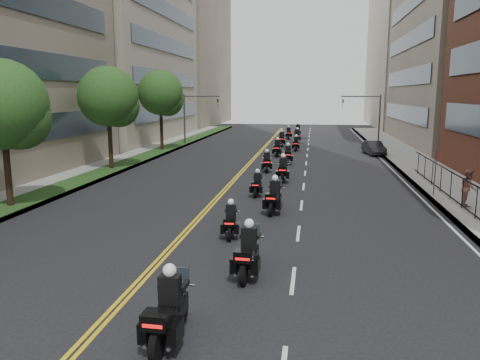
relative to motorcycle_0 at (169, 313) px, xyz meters
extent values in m
cube|color=gray|center=(11.49, 24.12, -0.66)|extent=(4.00, 90.00, 0.15)
cube|color=gray|center=(-12.51, 24.12, -0.66)|extent=(4.00, 90.00, 0.15)
cube|color=#173A15|center=(-11.71, 24.12, -0.57)|extent=(2.00, 90.00, 0.04)
cube|color=#333F4C|center=(13.44, 47.12, 2.76)|extent=(0.12, 24.08, 1.80)
cube|color=#333F4C|center=(13.44, 47.12, 6.76)|extent=(0.12, 24.08, 1.80)
cube|color=#333F4C|center=(13.44, 47.12, 10.76)|extent=(0.12, 24.08, 1.80)
cube|color=#333F4C|center=(13.44, 47.12, 14.76)|extent=(0.12, 24.08, 1.80)
cube|color=#A29882|center=(20.99, 77.12, 12.26)|extent=(15.00, 28.00, 26.00)
cube|color=#333F4C|center=(-14.46, 16.12, 2.76)|extent=(0.12, 25.80, 1.80)
cube|color=#333F4C|center=(-14.46, 16.12, 6.76)|extent=(0.12, 25.80, 1.80)
cube|color=#333F4C|center=(-14.46, 47.12, 2.76)|extent=(0.12, 24.08, 1.80)
cube|color=#333F4C|center=(-14.46, 47.12, 6.76)|extent=(0.12, 24.08, 1.80)
cube|color=#333F4C|center=(-14.46, 47.12, 10.76)|extent=(0.12, 24.08, 1.80)
cube|color=#333F4C|center=(-14.46, 47.12, 14.76)|extent=(0.12, 24.08, 1.80)
cube|color=#766C56|center=(-22.51, 77.12, 12.26)|extent=(16.00, 28.00, 26.00)
cylinder|color=#311D15|center=(-11.71, 11.12, 1.68)|extent=(0.32, 0.32, 4.83)
sphere|color=#1A501A|center=(-11.71, 11.12, 4.44)|extent=(4.40, 4.40, 4.40)
sphere|color=#1A501A|center=(-11.11, 11.52, 3.75)|extent=(3.08, 3.08, 3.08)
cylinder|color=#311D15|center=(-11.71, 23.12, 1.82)|extent=(0.32, 0.32, 5.11)
sphere|color=#1A501A|center=(-11.71, 23.12, 4.74)|extent=(4.40, 4.40, 4.40)
sphere|color=#1A501A|center=(-11.11, 23.52, 4.01)|extent=(3.08, 3.08, 3.08)
cylinder|color=#311D15|center=(-11.71, 35.12, 1.96)|extent=(0.32, 0.32, 5.39)
sphere|color=#1A501A|center=(-11.71, 35.12, 5.04)|extent=(4.40, 4.40, 4.40)
sphere|color=#1A501A|center=(-11.11, 35.52, 4.27)|extent=(3.08, 3.08, 3.08)
cylinder|color=#3F3F44|center=(9.99, 41.12, 2.06)|extent=(0.18, 0.18, 5.60)
cylinder|color=#3F3F44|center=(7.99, 41.12, 4.66)|extent=(4.00, 0.14, 0.14)
imported|color=black|center=(6.19, 41.12, 3.86)|extent=(0.16, 0.20, 1.00)
cylinder|color=#3F3F44|center=(-11.01, 41.12, 2.06)|extent=(0.18, 0.18, 5.60)
cylinder|color=#3F3F44|center=(-9.01, 41.12, 4.66)|extent=(4.00, 0.14, 0.14)
imported|color=black|center=(-7.21, 41.12, 3.86)|extent=(0.16, 0.20, 1.00)
cylinder|color=black|center=(-0.02, -0.79, -0.36)|extent=(0.17, 0.75, 0.75)
cylinder|color=black|center=(0.02, 0.97, -0.36)|extent=(0.17, 0.75, 0.75)
cube|color=black|center=(0.00, 0.09, -0.05)|extent=(0.50, 1.50, 0.44)
cube|color=silver|center=(0.00, 0.15, -0.30)|extent=(0.43, 0.62, 0.33)
cube|color=black|center=(-0.02, -0.79, 0.21)|extent=(0.59, 0.48, 0.35)
cube|color=red|center=(-0.02, -1.02, 0.19)|extent=(0.44, 0.04, 0.08)
cube|color=black|center=(0.00, 0.15, 0.50)|extent=(0.49, 0.32, 0.68)
sphere|color=white|center=(0.00, 0.16, 0.97)|extent=(0.32, 0.32, 0.32)
cylinder|color=black|center=(1.23, 3.50, -0.37)|extent=(0.18, 0.74, 0.74)
cylinder|color=black|center=(1.29, 5.23, -0.37)|extent=(0.18, 0.74, 0.74)
cube|color=black|center=(1.26, 4.36, -0.06)|extent=(0.51, 1.48, 0.43)
cube|color=silver|center=(1.27, 4.42, -0.31)|extent=(0.43, 0.61, 0.33)
cube|color=black|center=(1.23, 3.50, 0.20)|extent=(0.58, 0.47, 0.35)
cube|color=red|center=(1.23, 3.27, 0.18)|extent=(0.43, 0.05, 0.08)
cube|color=black|center=(1.27, 4.42, 0.48)|extent=(0.49, 0.32, 0.67)
sphere|color=white|center=(1.27, 4.43, 0.94)|extent=(0.31, 0.31, 0.31)
cylinder|color=black|center=(0.06, 7.66, -0.43)|extent=(0.19, 0.63, 0.62)
cylinder|color=black|center=(-0.10, 9.10, -0.43)|extent=(0.19, 0.63, 0.62)
cube|color=black|center=(-0.02, 8.38, -0.17)|extent=(0.51, 1.26, 0.36)
cube|color=silver|center=(-0.02, 8.43, -0.38)|extent=(0.40, 0.53, 0.27)
cube|color=black|center=(0.06, 7.66, 0.04)|extent=(0.51, 0.43, 0.29)
cube|color=red|center=(0.08, 7.47, 0.03)|extent=(0.36, 0.07, 0.06)
cube|color=black|center=(-0.02, 8.43, 0.28)|extent=(0.42, 0.29, 0.56)
sphere|color=white|center=(-0.02, 8.43, 0.66)|extent=(0.26, 0.26, 0.26)
cylinder|color=black|center=(1.34, 11.64, -0.37)|extent=(0.21, 0.75, 0.74)
cylinder|color=black|center=(1.49, 13.37, -0.37)|extent=(0.21, 0.75, 0.74)
cube|color=black|center=(1.42, 12.51, -0.06)|extent=(0.58, 1.50, 0.43)
cube|color=silver|center=(1.42, 12.56, -0.31)|extent=(0.46, 0.63, 0.33)
cube|color=black|center=(1.34, 11.64, 0.20)|extent=(0.60, 0.50, 0.35)
cube|color=red|center=(1.32, 11.41, 0.18)|extent=(0.44, 0.07, 0.08)
cube|color=black|center=(1.42, 12.56, 0.48)|extent=(0.50, 0.34, 0.67)
sphere|color=white|center=(1.42, 12.57, 0.94)|extent=(0.32, 0.32, 0.32)
cylinder|color=black|center=(0.13, 15.45, -0.43)|extent=(0.13, 0.61, 0.61)
cylinder|color=black|center=(0.15, 16.89, -0.43)|extent=(0.13, 0.61, 0.61)
cube|color=black|center=(0.14, 16.17, -0.18)|extent=(0.39, 1.22, 0.36)
cube|color=silver|center=(0.14, 16.21, -0.38)|extent=(0.35, 0.50, 0.27)
cube|color=black|center=(0.13, 15.45, 0.04)|extent=(0.47, 0.38, 0.29)
cube|color=red|center=(0.13, 15.26, 0.02)|extent=(0.36, 0.03, 0.06)
cube|color=black|center=(0.14, 16.21, 0.27)|extent=(0.40, 0.26, 0.56)
sphere|color=white|center=(0.14, 16.22, 0.65)|extent=(0.26, 0.26, 0.26)
cylinder|color=black|center=(1.31, 19.82, -0.36)|extent=(0.17, 0.75, 0.74)
cylinder|color=black|center=(1.28, 21.57, -0.36)|extent=(0.17, 0.75, 0.74)
cube|color=black|center=(1.30, 20.69, -0.06)|extent=(0.49, 1.48, 0.44)
cube|color=silver|center=(1.29, 20.75, -0.31)|extent=(0.43, 0.61, 0.33)
cube|color=black|center=(1.31, 19.82, 0.21)|extent=(0.58, 0.47, 0.35)
cube|color=red|center=(1.32, 19.59, 0.18)|extent=(0.44, 0.04, 0.08)
cube|color=black|center=(1.29, 20.75, 0.49)|extent=(0.49, 0.31, 0.68)
sphere|color=white|center=(1.29, 20.76, 0.95)|extent=(0.32, 0.32, 0.32)
cylinder|color=black|center=(-0.06, 23.66, -0.40)|extent=(0.21, 0.69, 0.68)
cylinder|color=black|center=(-0.23, 25.25, -0.40)|extent=(0.21, 0.69, 0.68)
cube|color=black|center=(-0.14, 24.45, -0.12)|extent=(0.56, 1.38, 0.40)
cube|color=silver|center=(-0.15, 24.50, -0.35)|extent=(0.43, 0.58, 0.30)
cube|color=black|center=(-0.06, 23.66, 0.12)|extent=(0.56, 0.47, 0.32)
cube|color=red|center=(-0.04, 23.46, 0.10)|extent=(0.40, 0.07, 0.07)
cube|color=black|center=(-0.15, 24.50, 0.38)|extent=(0.46, 0.32, 0.62)
sphere|color=white|center=(-0.15, 24.51, 0.80)|extent=(0.29, 0.29, 0.29)
cylinder|color=black|center=(1.23, 27.80, -0.39)|extent=(0.18, 0.71, 0.70)
cylinder|color=black|center=(1.13, 29.45, -0.39)|extent=(0.18, 0.71, 0.70)
cube|color=black|center=(1.18, 28.63, -0.10)|extent=(0.51, 1.41, 0.41)
cube|color=silver|center=(1.18, 28.68, -0.33)|extent=(0.42, 0.59, 0.31)
cube|color=black|center=(1.23, 27.80, 0.15)|extent=(0.56, 0.46, 0.33)
cube|color=red|center=(1.24, 27.59, 0.13)|extent=(0.41, 0.06, 0.07)
cube|color=black|center=(1.18, 28.68, 0.42)|extent=(0.47, 0.31, 0.64)
sphere|color=white|center=(1.18, 28.69, 0.85)|extent=(0.30, 0.30, 0.30)
cylinder|color=black|center=(-0.03, 32.28, -0.38)|extent=(0.15, 0.71, 0.71)
cylinder|color=black|center=(-0.02, 33.96, -0.38)|extent=(0.15, 0.71, 0.71)
cube|color=black|center=(-0.02, 33.12, -0.08)|extent=(0.45, 1.42, 0.42)
cube|color=silver|center=(-0.02, 33.17, -0.33)|extent=(0.40, 0.58, 0.31)
cube|color=black|center=(-0.03, 32.28, 0.17)|extent=(0.55, 0.44, 0.34)
cube|color=red|center=(-0.03, 32.06, 0.15)|extent=(0.42, 0.03, 0.07)
cube|color=black|center=(-0.02, 33.17, 0.44)|extent=(0.46, 0.30, 0.65)
sphere|color=white|center=(-0.02, 33.19, 0.88)|extent=(0.30, 0.30, 0.30)
cylinder|color=black|center=(1.50, 36.85, -0.40)|extent=(0.15, 0.67, 0.67)
cylinder|color=black|center=(1.54, 38.41, -0.40)|extent=(0.15, 0.67, 0.67)
cube|color=black|center=(1.52, 37.63, -0.13)|extent=(0.45, 1.33, 0.39)
cube|color=silver|center=(1.52, 37.68, -0.35)|extent=(0.39, 0.55, 0.29)
cube|color=black|center=(1.50, 36.85, 0.11)|extent=(0.52, 0.42, 0.31)
cube|color=red|center=(1.50, 36.64, 0.09)|extent=(0.39, 0.04, 0.07)
cube|color=black|center=(1.52, 37.68, 0.36)|extent=(0.44, 0.29, 0.61)
sphere|color=white|center=(1.52, 37.69, 0.77)|extent=(0.28, 0.28, 0.28)
cylinder|color=black|center=(-0.18, 40.57, -0.37)|extent=(0.16, 0.74, 0.74)
cylinder|color=black|center=(-0.20, 42.30, -0.37)|extent=(0.16, 0.74, 0.74)
cube|color=black|center=(-0.19, 41.44, -0.06)|extent=(0.47, 1.47, 0.43)
cube|color=silver|center=(-0.19, 41.49, -0.31)|extent=(0.42, 0.60, 0.33)
cube|color=black|center=(-0.18, 40.57, 0.20)|extent=(0.57, 0.46, 0.35)
cube|color=red|center=(-0.17, 40.34, 0.18)|extent=(0.43, 0.04, 0.08)
cube|color=black|center=(-0.19, 41.49, 0.48)|extent=(0.48, 0.31, 0.67)
sphere|color=white|center=(-0.19, 41.50, 0.93)|extent=(0.31, 0.31, 0.31)
cylinder|color=black|center=(1.39, 44.77, -0.37)|extent=(0.18, 0.73, 0.72)
cylinder|color=black|center=(1.32, 46.47, -0.37)|extent=(0.18, 0.73, 0.72)
cube|color=black|center=(1.35, 45.62, -0.07)|extent=(0.50, 1.45, 0.43)
cube|color=silver|center=(1.35, 45.67, -0.32)|extent=(0.43, 0.60, 0.32)
cube|color=black|center=(1.39, 44.77, 0.18)|extent=(0.57, 0.47, 0.34)
cube|color=red|center=(1.40, 44.54, 0.16)|extent=(0.43, 0.05, 0.07)
cube|color=black|center=(1.35, 45.67, 0.46)|extent=(0.48, 0.32, 0.66)
sphere|color=white|center=(1.35, 45.68, 0.91)|extent=(0.31, 0.31, 0.31)
cylinder|color=black|center=(0.19, 49.06, -0.39)|extent=(0.22, 0.71, 0.70)
cylinder|color=black|center=(0.02, 50.69, -0.39)|extent=(0.22, 0.71, 0.70)
cube|color=black|center=(0.11, 49.88, -0.10)|extent=(0.57, 1.42, 0.41)
cube|color=silver|center=(0.10, 49.93, -0.34)|extent=(0.45, 0.60, 0.31)
cube|color=black|center=(0.19, 49.06, 0.14)|extent=(0.57, 0.48, 0.33)
cube|color=red|center=(0.21, 48.85, 0.12)|extent=(0.41, 0.07, 0.07)
cube|color=black|center=(0.10, 49.93, 0.41)|extent=(0.48, 0.33, 0.63)
sphere|color=white|center=(0.10, 49.94, 0.84)|extent=(0.30, 0.30, 0.30)
cylinder|color=black|center=(1.13, 52.68, -0.36)|extent=(0.18, 0.76, 0.76)
cylinder|color=black|center=(1.18, 54.46, -0.36)|extent=(0.18, 0.76, 0.76)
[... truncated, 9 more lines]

